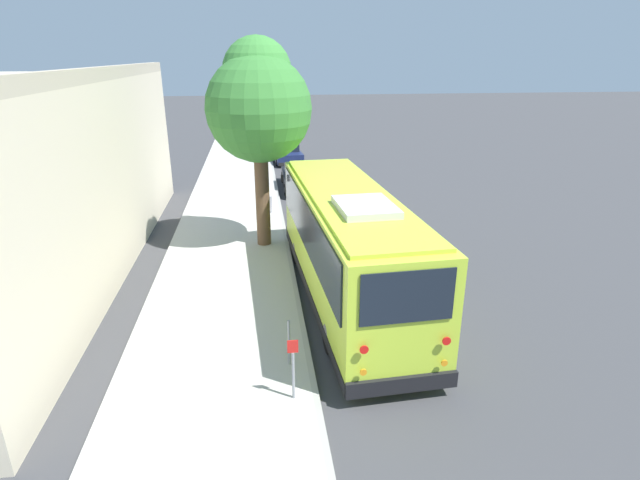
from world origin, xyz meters
name	(u,v)px	position (x,y,z in m)	size (l,w,h in m)	color
ground_plane	(364,306)	(0.00, 0.00, 0.00)	(160.00, 160.00, 0.00)	#3D3D3F
sidewalk_slab	(219,313)	(0.00, 4.08, 0.07)	(80.00, 4.27, 0.15)	#B2AFA8
curb_strip	(299,308)	(0.00, 1.88, 0.07)	(80.00, 0.14, 0.15)	#9D9A94
shuttle_bus	(348,240)	(0.63, 0.40, 1.82)	(10.01, 3.10, 3.40)	#BCDB38
parked_sedan_black	(299,178)	(13.59, 0.63, 0.59)	(4.55, 1.80, 1.28)	black
parked_sedan_navy	(286,152)	(21.07, 0.87, 0.60)	(4.70, 2.06, 1.30)	#19234C
parked_sedan_white	(280,137)	(27.76, 0.89, 0.60)	(4.32, 1.91, 1.29)	silver
parked_sedan_tan	(279,127)	(33.72, 0.70, 0.62)	(4.47, 1.98, 1.33)	tan
street_tree	(259,102)	(5.20, 2.72, 5.25)	(3.64, 3.64, 7.26)	brown
sign_post_near	(293,369)	(-3.97, 2.33, 0.85)	(0.06, 0.22, 1.36)	gray
sign_post_far	(289,342)	(-2.76, 2.33, 0.71)	(0.06, 0.06, 1.12)	gray
fire_hydrant	(270,204)	(9.00, 2.37, 0.55)	(0.22, 0.22, 0.81)	#99999E
building_backdrop	(3,181)	(4.14, 10.85, 3.03)	(18.80, 7.26, 6.44)	beige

